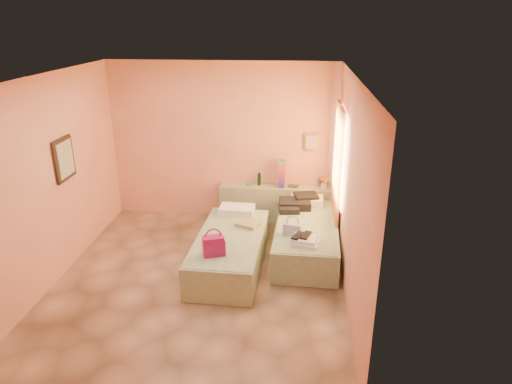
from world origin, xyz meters
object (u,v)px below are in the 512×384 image
bed_left (230,251)px  towel_stack (306,241)px  flower_vase (324,181)px  green_book (293,186)px  headboard_ledge (277,203)px  magenta_handbag (214,245)px  bed_right (306,238)px  blue_handbag (292,229)px  water_bottle (259,179)px

bed_left → towel_stack: (1.10, -0.17, 0.30)m
flower_vase → green_book: bearing=179.8°
headboard_ledge → magenta_handbag: size_ratio=6.94×
headboard_ledge → flower_vase: size_ratio=8.15×
bed_left → bed_right: same height
bed_left → blue_handbag: (0.91, 0.12, 0.34)m
bed_right → flower_vase: bearing=77.8°
towel_stack → bed_right: bearing=88.1°
water_bottle → flower_vase: 1.15m
flower_vase → blue_handbag: size_ratio=0.95×
bed_right → magenta_handbag: (-1.25, -1.10, 0.39)m
green_book → bed_left: bearing=-101.2°
water_bottle → bed_left: bearing=-99.0°
headboard_ledge → towel_stack: 1.95m
bed_right → towel_stack: size_ratio=5.71×
bed_left → blue_handbag: bearing=9.4°
headboard_ledge → bed_left: bearing=-109.5°
flower_vase → blue_handbag: flower_vase is taller
bed_left → flower_vase: flower_vase is taller
bed_left → towel_stack: size_ratio=5.71×
water_bottle → green_book: (0.61, -0.04, -0.10)m
flower_vase → towel_stack: bearing=-99.8°
headboard_ledge → blue_handbag: (0.30, -1.58, 0.26)m
green_book → magenta_handbag: bearing=-97.6°
bed_right → towel_stack: towel_stack is taller
blue_handbag → bed_left: bearing=-160.6°
green_book → magenta_handbag: 2.51m
bed_left → water_bottle: bearing=83.0°
bed_right → green_book: (-0.24, 1.19, 0.41)m
bed_left → headboard_ledge: bearing=72.5°
bed_left → water_bottle: (0.28, 1.75, 0.51)m
bed_right → water_bottle: 1.58m
blue_handbag → green_book: bearing=102.6°
headboard_ledge → magenta_handbag: (-0.73, -2.28, 0.31)m
water_bottle → green_book: 0.62m
green_book → towel_stack: bearing=-67.2°
bed_right → water_bottle: size_ratio=8.84×
headboard_ledge → bed_right: size_ratio=1.02×
headboard_ledge → green_book: green_book is taller
green_book → towel_stack: (0.21, -1.88, -0.11)m
water_bottle → green_book: water_bottle is taller
blue_handbag → water_bottle: bearing=123.1°
bed_right → blue_handbag: blue_handbag is taller
bed_left → green_book: green_book is taller
water_bottle → blue_handbag: 1.76m
water_bottle → magenta_handbag: (-0.40, -2.33, -0.12)m
green_book → magenta_handbag: magenta_handbag is taller
headboard_ledge → magenta_handbag: magenta_handbag is taller
green_book → blue_handbag: bearing=-73.1°
headboard_ledge → green_book: 0.44m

